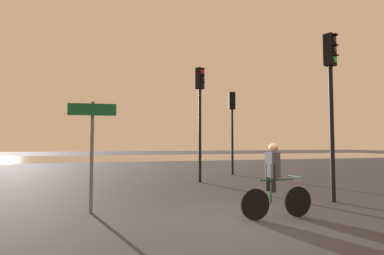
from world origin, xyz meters
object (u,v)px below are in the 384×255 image
object	(u,v)px
traffic_light_center	(200,103)
cyclist	(274,180)
traffic_light_far_right	(232,117)
traffic_light_near_right	(331,85)
direction_sign_post	(92,140)

from	to	relation	value
traffic_light_center	cyclist	xyz separation A→B (m)	(-0.29, -6.17, -2.50)
traffic_light_far_right	cyclist	xyz separation A→B (m)	(-2.84, -8.61, -2.18)
traffic_light_near_right	cyclist	world-z (taller)	traffic_light_near_right
traffic_light_near_right	traffic_light_far_right	distance (m)	7.46
traffic_light_far_right	direction_sign_post	distance (m)	9.72
traffic_light_far_right	cyclist	world-z (taller)	traffic_light_far_right
direction_sign_post	cyclist	world-z (taller)	direction_sign_post
traffic_light_near_right	traffic_light_center	xyz separation A→B (m)	(-2.27, 5.00, 0.07)
traffic_light_far_right	cyclist	size ratio (longest dim) A/B	2.52
traffic_light_center	traffic_light_far_right	bearing A→B (deg)	-166.36
traffic_light_center	cyclist	distance (m)	6.66
traffic_light_near_right	traffic_light_center	bearing A→B (deg)	-88.91
traffic_light_center	cyclist	bearing A→B (deg)	57.03
cyclist	traffic_light_center	bearing A→B (deg)	176.64
traffic_light_near_right	traffic_light_far_right	xyz separation A→B (m)	(0.27, 7.45, -0.26)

